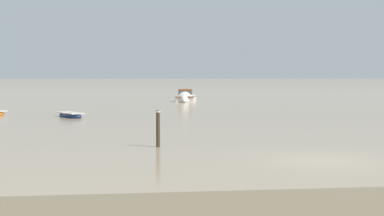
{
  "coord_description": "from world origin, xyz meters",
  "views": [
    {
      "loc": [
        -7.82,
        -21.66,
        3.32
      ],
      "look_at": [
        -1.77,
        25.56,
        0.58
      ],
      "focal_mm": 55.14,
      "sensor_mm": 36.0,
      "label": 1
    }
  ],
  "objects": [
    {
      "name": "ground_plane",
      "position": [
        0.0,
        0.0,
        0.0
      ],
      "size": [
        800.0,
        800.0,
        0.0
      ],
      "primitive_type": "plane",
      "color": "tan"
    },
    {
      "name": "motorboat_moored_3",
      "position": [
        0.42,
        48.68,
        0.34
      ],
      "size": [
        3.23,
        6.26,
        2.27
      ],
      "rotation": [
        0.0,
        0.0,
        4.51
      ],
      "color": "white",
      "rests_on": "ground"
    },
    {
      "name": "rowboat_moored_1",
      "position": [
        -11.38,
        24.5,
        0.14
      ],
      "size": [
        2.57,
        3.41,
        0.52
      ],
      "rotation": [
        0.0,
        0.0,
        5.22
      ],
      "color": "navy",
      "rests_on": "ground"
    },
    {
      "name": "mooring_post_left",
      "position": [
        -5.96,
        5.06,
        0.8
      ],
      "size": [
        0.22,
        0.22,
        1.87
      ],
      "color": "#3D3323",
      "rests_on": "ground"
    }
  ]
}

